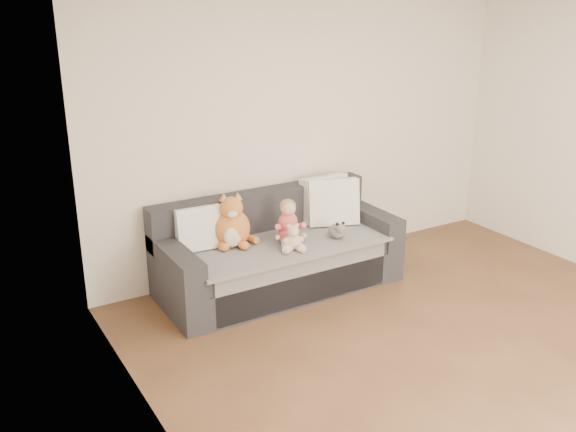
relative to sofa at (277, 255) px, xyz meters
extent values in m
plane|color=brown|center=(0.61, -2.06, -0.31)|extent=(5.00, 5.00, 0.00)
plane|color=white|center=(0.61, 0.44, 0.99)|extent=(4.50, 0.00, 4.50)
plane|color=white|center=(-1.64, -2.06, 0.99)|extent=(0.00, 5.00, 5.00)
cube|color=#2D2D33|center=(0.00, -0.04, -0.16)|extent=(2.20, 0.90, 0.30)
cube|color=#2D2D33|center=(0.00, -0.07, 0.07)|extent=(1.90, 0.80, 0.15)
cube|color=#2D2D33|center=(0.00, 0.31, 0.34)|extent=(2.20, 0.20, 0.40)
cube|color=#2D2D33|center=(-1.00, -0.04, 0.14)|extent=(0.20, 0.90, 0.30)
cube|color=#2D2D33|center=(1.00, -0.04, 0.14)|extent=(0.20, 0.90, 0.30)
cube|color=gray|center=(0.00, -0.09, 0.15)|extent=(1.85, 0.88, 0.02)
cube|color=gray|center=(0.00, -0.48, -0.08)|extent=(1.70, 0.02, 0.41)
cube|color=white|center=(-0.69, 0.14, 0.35)|extent=(0.43, 0.22, 0.39)
cube|color=white|center=(0.65, 0.21, 0.38)|extent=(0.49, 0.23, 0.46)
cube|color=white|center=(0.66, 0.07, 0.39)|extent=(0.53, 0.37, 0.46)
ellipsoid|color=#EF545B|center=(0.04, -0.12, 0.24)|extent=(0.19, 0.16, 0.16)
ellipsoid|color=#EF545B|center=(0.05, -0.11, 0.35)|extent=(0.18, 0.15, 0.20)
ellipsoid|color=#DBAA8C|center=(0.04, -0.12, 0.48)|extent=(0.14, 0.14, 0.14)
ellipsoid|color=tan|center=(0.05, -0.10, 0.51)|extent=(0.14, 0.14, 0.11)
cylinder|color=#EF545B|center=(-0.06, -0.14, 0.33)|extent=(0.15, 0.18, 0.12)
cylinder|color=#EF545B|center=(0.11, -0.20, 0.33)|extent=(0.06, 0.19, 0.12)
ellipsoid|color=#DBAA8C|center=(-0.11, -0.20, 0.26)|extent=(0.05, 0.05, 0.05)
ellipsoid|color=#DBAA8C|center=(0.11, -0.28, 0.26)|extent=(0.05, 0.05, 0.05)
cylinder|color=#E5B2C6|center=(-0.06, -0.25, 0.20)|extent=(0.18, 0.25, 0.08)
cylinder|color=#E5B2C6|center=(0.04, -0.29, 0.20)|extent=(0.12, 0.25, 0.08)
ellipsoid|color=#DBAA8C|center=(-0.11, -0.36, 0.19)|extent=(0.05, 0.08, 0.04)
ellipsoid|color=#DBAA8C|center=(0.01, -0.41, 0.19)|extent=(0.05, 0.08, 0.04)
ellipsoid|color=#CA782C|center=(-0.42, 0.08, 0.31)|extent=(0.33, 0.29, 0.35)
ellipsoid|color=beige|center=(-0.46, -0.03, 0.29)|extent=(0.17, 0.08, 0.19)
ellipsoid|color=#CA782C|center=(-0.43, 0.05, 0.52)|extent=(0.20, 0.20, 0.20)
ellipsoid|color=beige|center=(-0.46, -0.03, 0.49)|extent=(0.10, 0.06, 0.07)
cone|color=#CA782C|center=(-0.47, 0.11, 0.61)|extent=(0.10, 0.10, 0.07)
cone|color=pink|center=(-0.48, 0.09, 0.61)|extent=(0.06, 0.06, 0.04)
cone|color=#CA782C|center=(-0.36, 0.06, 0.61)|extent=(0.10, 0.10, 0.07)
cone|color=pink|center=(-0.36, 0.05, 0.61)|extent=(0.06, 0.06, 0.04)
ellipsoid|color=#CA782C|center=(-0.55, -0.02, 0.20)|extent=(0.10, 0.12, 0.08)
ellipsoid|color=#CA782C|center=(-0.38, -0.08, 0.20)|extent=(0.10, 0.12, 0.08)
cylinder|color=#CA782C|center=(-0.25, 0.06, 0.20)|extent=(0.10, 0.23, 0.08)
ellipsoid|color=beige|center=(-0.01, -0.29, 0.23)|extent=(0.15, 0.13, 0.15)
ellipsoid|color=beige|center=(-0.01, -0.29, 0.34)|extent=(0.11, 0.11, 0.11)
ellipsoid|color=beige|center=(-0.04, -0.28, 0.38)|extent=(0.04, 0.04, 0.04)
ellipsoid|color=beige|center=(0.03, -0.30, 0.38)|extent=(0.04, 0.04, 0.04)
ellipsoid|color=beige|center=(-0.02, -0.33, 0.32)|extent=(0.04, 0.04, 0.04)
ellipsoid|color=beige|center=(-0.08, -0.29, 0.26)|extent=(0.06, 0.06, 0.06)
ellipsoid|color=beige|center=(0.05, -0.32, 0.26)|extent=(0.06, 0.06, 0.06)
ellipsoid|color=beige|center=(-0.06, -0.32, 0.19)|extent=(0.06, 0.06, 0.06)
ellipsoid|color=beige|center=(0.02, -0.34, 0.19)|extent=(0.06, 0.06, 0.06)
ellipsoid|color=white|center=(0.48, -0.25, 0.23)|extent=(0.14, 0.18, 0.13)
ellipsoid|color=white|center=(0.46, -0.34, 0.28)|extent=(0.09, 0.09, 0.09)
ellipsoid|color=black|center=(0.44, -0.32, 0.32)|extent=(0.03, 0.03, 0.03)
ellipsoid|color=black|center=(0.49, -0.33, 0.32)|extent=(0.03, 0.03, 0.03)
cylinder|color=purple|center=(0.11, -0.25, 0.20)|extent=(0.07, 0.07, 0.08)
cone|color=#3FA45A|center=(0.11, -0.25, 0.25)|extent=(0.06, 0.06, 0.03)
cylinder|color=#3FA45A|center=(0.07, -0.25, 0.21)|extent=(0.01, 0.01, 0.05)
cylinder|color=#3FA45A|center=(0.15, -0.24, 0.21)|extent=(0.01, 0.01, 0.05)
camera|label=1|loc=(-2.69, -4.72, 2.30)|focal=40.00mm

